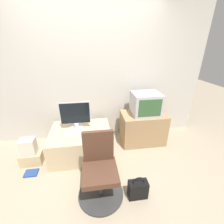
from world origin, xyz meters
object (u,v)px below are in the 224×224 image
Objects in this scene: main_monitor at (75,116)px; cardboard_box_lower at (32,159)px; book at (31,173)px; crt_tv at (146,104)px; office_chair at (100,173)px; handbag at (138,189)px; keyboard at (75,133)px; mouse at (88,133)px.

cardboard_box_lower is (-0.74, -0.28, -0.60)m from main_monitor.
main_monitor is 2.67× the size of book.
crt_tv reaches higher than cardboard_box_lower.
office_chair reaches higher than handbag.
keyboard is 0.65× the size of crt_tv.
mouse is (0.20, -0.22, -0.23)m from main_monitor.
keyboard reaches higher than book.
book is at bearing -77.95° from cardboard_box_lower.
mouse is 0.18× the size of handbag.
office_chair is 1.29m from cardboard_box_lower.
main_monitor is at bearing 132.42° from mouse.
handbag is at bearing -55.27° from mouse.
cardboard_box_lower is 1.73× the size of book.
main_monitor is 8.47× the size of mouse.
office_chair is 2.58× the size of handbag.
book is (-0.68, -0.31, -0.45)m from keyboard.
crt_tv is (1.29, 0.29, 0.35)m from keyboard.
handbag is (1.55, -0.81, 0.02)m from cardboard_box_lower.
office_chair is 4.48× the size of book.
mouse is 1.01m from cardboard_box_lower.
office_chair is at bearing -79.33° from mouse.
book is (-1.50, 0.59, -0.12)m from handbag.
crt_tv is (1.28, 0.10, 0.11)m from main_monitor.
office_chair is (0.14, -0.74, -0.14)m from mouse.
main_monitor reaches higher than handbag.
handbag is (0.47, -0.14, -0.21)m from office_chair.
cardboard_box_lower is (-1.08, 0.68, -0.23)m from office_chair.
handbag is at bearing -53.61° from main_monitor.
mouse is at bearing 124.73° from handbag.
cardboard_box_lower is (-2.02, -0.38, -0.71)m from crt_tv.
handbag is at bearing -47.81° from keyboard.
handbag reaches higher than book.
handbag is (0.81, -1.09, -0.57)m from main_monitor.
main_monitor reaches higher than mouse.
keyboard is at bearing -94.20° from main_monitor.
main_monitor is at bearing -175.58° from crt_tv.
book is at bearing 156.17° from office_chair.
office_chair reaches higher than keyboard.
book is at bearing -163.05° from crt_tv.
cardboard_box_lower is at bearing 147.94° from office_chair.
mouse is (0.21, -0.03, 0.01)m from keyboard.
book is (-0.89, -0.28, -0.46)m from mouse.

